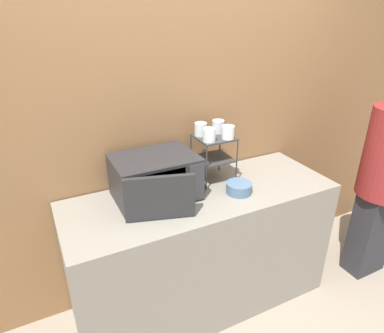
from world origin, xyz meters
name	(u,v)px	position (x,y,z in m)	size (l,w,h in m)	color
ground_plane	(223,331)	(0.00, 0.00, 0.00)	(12.00, 12.00, 0.00)	gray
wall_back	(178,124)	(0.00, 0.70, 1.30)	(8.00, 0.06, 2.60)	olive
counter	(202,250)	(0.00, 0.33, 0.46)	(1.82, 0.66, 0.93)	gray
microwave	(155,178)	(-0.29, 0.42, 1.07)	(0.52, 0.51, 0.28)	#262628
dish_rack	(214,149)	(0.16, 0.48, 1.16)	(0.25, 0.24, 0.32)	#333333
glass_front_left	(209,135)	(0.09, 0.42, 1.29)	(0.08, 0.08, 0.09)	silver
glass_back_right	(218,126)	(0.23, 0.54, 1.29)	(0.08, 0.08, 0.09)	silver
glass_front_right	(228,132)	(0.23, 0.41, 1.29)	(0.08, 0.08, 0.09)	silver
glass_back_left	(201,129)	(0.10, 0.55, 1.29)	(0.08, 0.08, 0.09)	silver
bowl	(239,188)	(0.22, 0.23, 0.96)	(0.17, 0.17, 0.07)	slate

